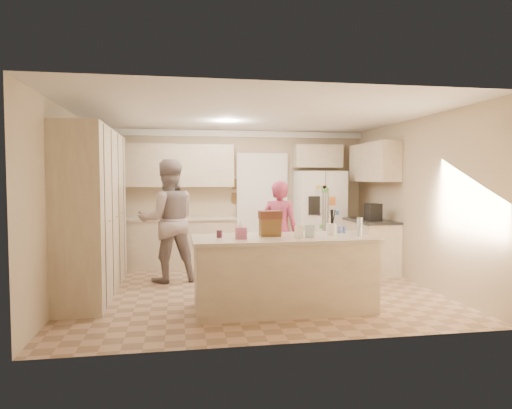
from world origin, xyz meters
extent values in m
cube|color=tan|center=(0.00, 0.00, -0.01)|extent=(5.20, 4.60, 0.02)
cube|color=white|center=(0.00, 0.00, 2.61)|extent=(5.20, 4.60, 0.02)
cube|color=tan|center=(0.00, 2.31, 1.30)|extent=(5.20, 0.02, 2.60)
cube|color=tan|center=(0.00, -2.31, 1.30)|extent=(5.20, 0.02, 2.60)
cube|color=tan|center=(-2.61, 0.00, 1.30)|extent=(0.02, 4.60, 2.60)
cube|color=tan|center=(2.61, 0.00, 1.30)|extent=(0.02, 4.60, 2.60)
cube|color=white|center=(0.00, 2.26, 2.53)|extent=(5.20, 0.08, 0.12)
cube|color=beige|center=(-2.30, 0.20, 1.18)|extent=(0.60, 2.60, 2.35)
cube|color=beige|center=(-1.15, 2.00, 0.44)|extent=(2.20, 0.60, 0.88)
cube|color=#C1B49D|center=(-1.15, 1.99, 0.90)|extent=(2.24, 0.63, 0.04)
cube|color=beige|center=(-1.15, 2.12, 1.90)|extent=(2.20, 0.35, 0.80)
cube|color=black|center=(0.55, 2.28, 1.05)|extent=(0.90, 0.06, 2.10)
cube|color=white|center=(0.55, 2.24, 1.05)|extent=(1.02, 0.03, 2.22)
cube|color=brown|center=(0.02, 2.27, 1.55)|extent=(0.15, 0.02, 0.20)
cube|color=brown|center=(0.02, 2.27, 1.28)|extent=(0.15, 0.02, 0.20)
cube|color=white|center=(1.64, 1.94, 0.90)|extent=(0.90, 0.71, 1.80)
cube|color=gray|center=(1.64, 1.58, 0.90)|extent=(0.02, 0.02, 1.78)
cube|color=black|center=(1.42, 1.57, 1.15)|extent=(0.22, 0.03, 0.35)
cylinder|color=silver|center=(1.59, 1.57, 1.05)|extent=(0.02, 0.02, 0.85)
cylinder|color=silver|center=(1.69, 1.57, 1.05)|extent=(0.02, 0.02, 0.85)
cube|color=beige|center=(1.65, 2.12, 2.10)|extent=(0.95, 0.35, 0.45)
cube|color=beige|center=(2.30, 1.00, 0.44)|extent=(0.60, 1.20, 0.88)
cube|color=#2D2B28|center=(2.29, 1.00, 0.90)|extent=(0.63, 1.24, 0.04)
cube|color=beige|center=(2.43, 1.20, 1.95)|extent=(0.35, 1.50, 0.70)
cube|color=black|center=(2.25, 0.80, 1.07)|extent=(0.22, 0.28, 0.30)
cube|color=beige|center=(0.20, -1.10, 0.44)|extent=(2.20, 0.90, 0.88)
cube|color=#C1B49D|center=(0.20, -1.10, 0.90)|extent=(2.28, 0.96, 0.05)
cylinder|color=white|center=(0.85, -1.05, 1.00)|extent=(0.13, 0.13, 0.15)
cube|color=#CE689A|center=(-0.35, -1.20, 1.00)|extent=(0.13, 0.13, 0.14)
cone|color=white|center=(-0.35, -1.20, 1.10)|extent=(0.08, 0.08, 0.08)
cube|color=brown|center=(0.05, -1.00, 1.04)|extent=(0.26, 0.18, 0.22)
cube|color=#592D1E|center=(0.05, -1.00, 1.20)|extent=(0.28, 0.20, 0.10)
cylinder|color=#59263F|center=(-0.60, -1.05, 0.97)|extent=(0.07, 0.07, 0.09)
cube|color=white|center=(0.35, -1.30, 1.01)|extent=(0.12, 0.06, 0.16)
cube|color=silver|center=(0.50, -1.25, 1.01)|extent=(0.12, 0.05, 0.16)
cylinder|color=silver|center=(1.15, -1.25, 1.04)|extent=(0.07, 0.07, 0.24)
cylinder|color=#4A60A5|center=(1.02, -0.88, 0.97)|extent=(0.05, 0.05, 0.09)
cylinder|color=#4A60A5|center=(1.09, -0.88, 0.97)|extent=(0.05, 0.05, 0.09)
imported|color=gray|center=(-1.27, 0.75, 0.98)|extent=(1.08, 0.91, 1.96)
imported|color=#B04656|center=(0.48, 0.38, 0.82)|extent=(0.71, 0.62, 1.63)
camera|label=1|loc=(-1.10, -6.66, 1.65)|focal=32.00mm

